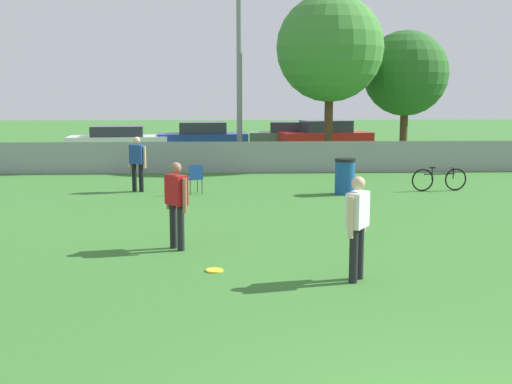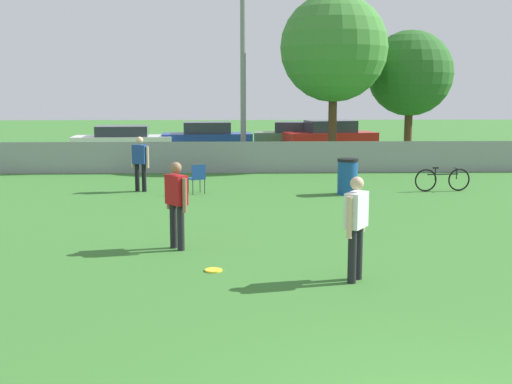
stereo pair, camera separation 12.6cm
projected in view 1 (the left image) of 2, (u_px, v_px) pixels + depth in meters
fence_backline at (287, 157)px, 22.53m from camera, size 22.01×0.07×1.21m
light_pole at (239, 18)px, 23.04m from camera, size 0.90×0.36×9.31m
tree_near_pole at (330, 48)px, 24.01m from camera, size 4.03×4.03×6.46m
tree_far_right at (406, 74)px, 26.09m from camera, size 3.45×3.45×5.29m
player_thrower_red at (176, 199)px, 11.50m from camera, size 0.44×0.48×1.59m
player_receiver_white at (357, 221)px, 9.57m from camera, size 0.42×0.51×1.59m
spectator_in_blue at (137, 160)px, 18.20m from camera, size 0.53×0.37×1.57m
frisbee_disc at (214, 270)px, 10.23m from camera, size 0.28×0.28×0.03m
folding_chair_sideline at (195, 177)px, 17.82m from camera, size 0.53×0.53×0.83m
bicycle_sideline at (439, 179)px, 18.42m from camera, size 1.64×0.44×0.70m
trash_bin at (345, 176)px, 17.81m from camera, size 0.58×0.58×1.00m
parked_car_white at (118, 140)px, 29.23m from camera, size 4.59×2.19×1.28m
parked_car_blue at (203, 138)px, 29.83m from camera, size 4.22×1.99×1.43m
parked_car_olive at (292, 136)px, 31.52m from camera, size 4.25×1.95×1.36m
parked_car_red at (326, 137)px, 30.36m from camera, size 4.49×2.51×1.48m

